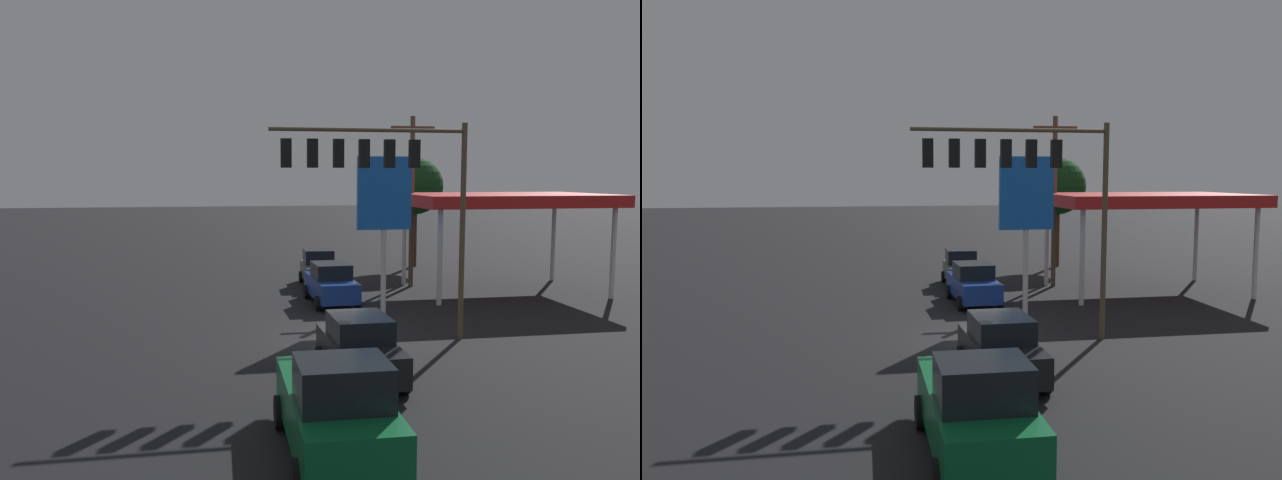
% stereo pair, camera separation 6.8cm
% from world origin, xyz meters
% --- Properties ---
extents(ground_plane, '(200.00, 200.00, 0.00)m').
position_xyz_m(ground_plane, '(0.00, 0.00, 0.00)').
color(ground_plane, black).
extents(traffic_signal_assembly, '(7.19, 0.43, 7.94)m').
position_xyz_m(traffic_signal_assembly, '(-1.73, 0.97, 6.19)').
color(traffic_signal_assembly, brown).
rests_on(traffic_signal_assembly, ground).
extents(utility_pole, '(2.40, 0.26, 9.19)m').
position_xyz_m(utility_pole, '(-6.39, -9.81, 4.88)').
color(utility_pole, brown).
rests_on(utility_pole, ground).
extents(gas_station_canopy, '(10.12, 6.71, 5.10)m').
position_xyz_m(gas_station_canopy, '(-10.61, -7.58, 4.74)').
color(gas_station_canopy, red).
rests_on(gas_station_canopy, ground).
extents(price_sign, '(2.38, 0.27, 6.86)m').
position_xyz_m(price_sign, '(-3.06, -3.46, 4.96)').
color(price_sign, silver).
rests_on(price_sign, ground).
extents(sedan_waiting, '(2.16, 4.45, 1.93)m').
position_xyz_m(sedan_waiting, '(-1.24, -6.08, 0.95)').
color(sedan_waiting, navy).
rests_on(sedan_waiting, ground).
extents(hatchback_crossing, '(2.09, 3.87, 1.97)m').
position_xyz_m(hatchback_crossing, '(-1.49, -10.98, 0.95)').
color(hatchback_crossing, '#474C51').
rests_on(hatchback_crossing, ground).
extents(pickup_parked, '(2.29, 5.22, 2.40)m').
position_xyz_m(pickup_parked, '(1.75, 9.98, 1.11)').
color(pickup_parked, '#0C592D').
rests_on(pickup_parked, ground).
extents(sedan_far, '(2.13, 4.43, 1.93)m').
position_xyz_m(sedan_far, '(0.01, 4.91, 0.95)').
color(sedan_far, black).
rests_on(sedan_far, ground).
extents(street_tree, '(3.73, 3.73, 7.20)m').
position_xyz_m(street_tree, '(-8.94, -16.96, 5.31)').
color(street_tree, '#4C331E').
rests_on(street_tree, ground).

